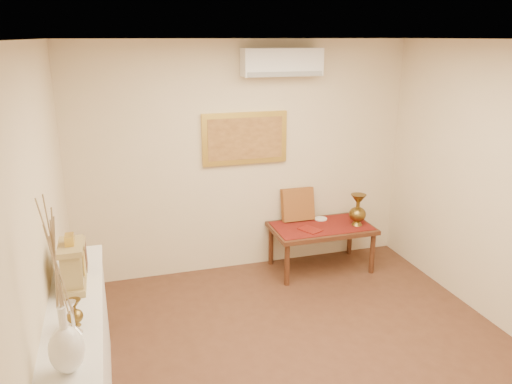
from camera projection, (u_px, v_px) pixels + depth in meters
name	position (u px, v px, depth m)	size (l,w,h in m)	color
floor	(317.00, 376.00, 4.18)	(4.50, 4.50, 0.00)	brown
ceiling	(331.00, 40.00, 3.37)	(4.50, 4.50, 0.00)	white
wall_back	(244.00, 159.00, 5.83)	(4.00, 0.02, 2.70)	beige
wall_left	(39.00, 258.00, 3.23)	(0.02, 4.50, 2.70)	beige
white_vase	(59.00, 290.00, 2.56)	(0.19, 0.19, 0.99)	white
candlestick	(73.00, 317.00, 3.03)	(0.10, 0.10, 0.21)	silver
brass_urn_small	(74.00, 309.00, 3.11)	(0.10, 0.10, 0.23)	brown
table_cloth	(322.00, 226.00, 5.96)	(1.14, 0.59, 0.01)	maroon
brass_urn_tall	(358.00, 206.00, 5.92)	(0.21, 0.21, 0.46)	brown
plate	(320.00, 219.00, 6.17)	(0.16, 0.16, 0.01)	white
menu	(310.00, 230.00, 5.82)	(0.18, 0.25, 0.01)	maroon
cushion	(298.00, 204.00, 6.10)	(0.40, 0.10, 0.40)	maroon
display_ledge	(82.00, 366.00, 3.53)	(0.37, 2.02, 0.98)	white
mantel_clock	(73.00, 265.00, 3.57)	(0.17, 0.36, 0.41)	#A48E54
wooden_chest	(76.00, 257.00, 3.83)	(0.16, 0.21, 0.24)	#A48E54
low_table	(321.00, 231.00, 5.98)	(1.20, 0.70, 0.55)	#4C2716
painting	(245.00, 138.00, 5.73)	(1.00, 0.06, 0.60)	gold
ac_unit	(282.00, 62.00, 5.49)	(0.90, 0.25, 0.30)	white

